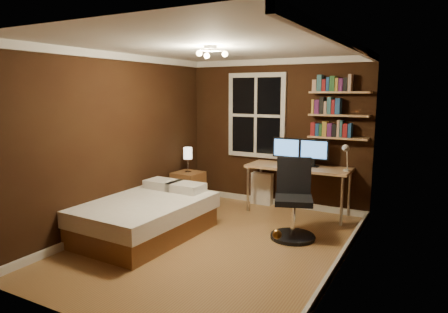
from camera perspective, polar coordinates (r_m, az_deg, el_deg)
The scene contains 24 objects.
floor at distance 5.34m, azimuth -1.26°, elevation -12.30°, with size 4.20×4.20×0.00m, color brown.
wall_back at distance 6.90m, azimuth 7.41°, elevation 3.27°, with size 3.20×0.04×2.50m, color black.
wall_left at distance 5.97m, azimuth -14.76°, elevation 2.10°, with size 0.04×4.20×2.50m, color black.
wall_right at distance 4.45m, azimuth 16.85°, elevation -0.36°, with size 0.04×4.20×2.50m, color black.
ceiling at distance 4.99m, azimuth -1.37°, elevation 15.44°, with size 3.20×4.20×0.02m, color white.
window at distance 6.98m, azimuth 4.66°, elevation 5.85°, with size 1.06×0.06×1.46m, color silver.
door at distance 3.04m, azimuth 10.37°, elevation -8.86°, with size 0.03×0.82×2.05m, color black, non-canonical shape.
door_knob at distance 2.80m, azimuth 7.60°, elevation -10.99°, with size 0.06×0.06×0.06m, color #C68735.
ceiling_fixture at distance 4.90m, azimuth -1.96°, elevation 14.38°, with size 0.44×0.44×0.18m, color beige, non-canonical shape.
bookshelf_lower at distance 6.48m, azimuth 15.96°, elevation 2.60°, with size 0.92×0.22×0.03m, color #A67650.
books_row_lower at distance 6.47m, azimuth 16.01°, elevation 3.74°, with size 0.60×0.16×0.23m, color maroon, non-canonical shape.
bookshelf_middle at distance 6.45m, azimuth 16.10°, elevation 5.68°, with size 0.92×0.22×0.03m, color #A67650.
books_row_middle at distance 6.44m, azimuth 16.15°, elevation 6.84°, with size 0.42×0.16×0.23m, color navy, non-canonical shape.
bookshelf_upper at distance 6.44m, azimuth 16.24°, elevation 8.79°, with size 0.92×0.22×0.03m, color #A67650.
books_row_upper at distance 6.44m, azimuth 16.30°, elevation 9.95°, with size 0.54×0.16×0.23m, color #24542B, non-canonical shape.
bed at distance 5.64m, azimuth -11.24°, elevation -8.41°, with size 1.39×1.89×0.63m.
nightstand at distance 7.03m, azimuth -5.12°, elevation -4.55°, with size 0.46×0.46×0.58m, color brown.
bedside_lamp at distance 6.92m, azimuth -5.18°, elevation -0.48°, with size 0.15×0.15×0.43m, color white, non-canonical shape.
radiator at distance 7.05m, azimuth 5.44°, elevation -4.59°, with size 0.37×0.13×0.56m, color silver.
desk at distance 6.50m, azimuth 10.55°, elevation -1.91°, with size 1.64×0.62×0.78m.
monitor_left at distance 6.61m, azimuth 8.91°, elevation 0.77°, with size 0.46×0.12×0.44m, color black, non-canonical shape.
monitor_right at distance 6.47m, azimuth 12.73°, elevation 0.47°, with size 0.46×0.12×0.44m, color black, non-canonical shape.
desk_lamp at distance 6.17m, azimuth 17.05°, elevation -0.12°, with size 0.14×0.32×0.44m, color silver, non-canonical shape.
office_chair at distance 5.50m, azimuth 9.86°, elevation -7.14°, with size 0.62×0.62×1.08m.
Camera 1 is at (2.47, -4.31, 1.97)m, focal length 32.00 mm.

